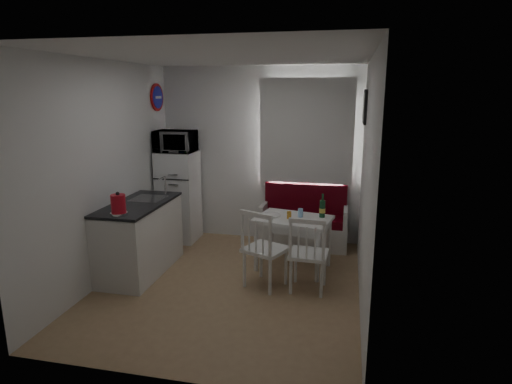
% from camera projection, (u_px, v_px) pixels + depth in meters
% --- Properties ---
extents(floor, '(3.00, 3.50, 0.02)m').
position_uv_depth(floor, '(229.00, 285.00, 5.07)').
color(floor, '#9F7C54').
rests_on(floor, ground).
extents(ceiling, '(3.00, 3.50, 0.02)m').
position_uv_depth(ceiling, '(226.00, 56.00, 4.47)').
color(ceiling, white).
rests_on(ceiling, wall_back).
extents(wall_back, '(3.00, 0.02, 2.60)m').
position_uv_depth(wall_back, '(260.00, 155.00, 6.43)').
color(wall_back, white).
rests_on(wall_back, floor).
extents(wall_front, '(3.00, 0.02, 2.60)m').
position_uv_depth(wall_front, '(162.00, 224.00, 3.11)').
color(wall_front, white).
rests_on(wall_front, floor).
extents(wall_left, '(0.02, 3.50, 2.60)m').
position_uv_depth(wall_left, '(106.00, 172.00, 5.08)').
color(wall_left, white).
rests_on(wall_left, floor).
extents(wall_right, '(0.02, 3.50, 2.60)m').
position_uv_depth(wall_right, '(366.00, 184.00, 4.46)').
color(wall_right, white).
rests_on(wall_right, floor).
extents(window, '(1.22, 0.06, 1.47)m').
position_uv_depth(window, '(307.00, 135.00, 6.19)').
color(window, white).
rests_on(window, wall_back).
extents(curtain, '(1.35, 0.02, 1.50)m').
position_uv_depth(curtain, '(306.00, 132.00, 6.11)').
color(curtain, white).
rests_on(curtain, wall_back).
extents(kitchen_counter, '(0.62, 1.32, 1.16)m').
position_uv_depth(kitchen_counter, '(140.00, 237.00, 5.36)').
color(kitchen_counter, white).
rests_on(kitchen_counter, floor).
extents(wall_sign, '(0.03, 0.40, 0.40)m').
position_uv_depth(wall_sign, '(158.00, 97.00, 6.26)').
color(wall_sign, '#1B1FA4').
rests_on(wall_sign, wall_left).
extents(picture_frame, '(0.04, 0.52, 0.42)m').
position_uv_depth(picture_frame, '(365.00, 107.00, 5.34)').
color(picture_frame, black).
rests_on(picture_frame, wall_right).
extents(bench, '(1.27, 0.49, 0.91)m').
position_uv_depth(bench, '(304.00, 226.00, 6.29)').
color(bench, white).
rests_on(bench, floor).
extents(dining_table, '(1.02, 0.81, 0.68)m').
position_uv_depth(dining_table, '(293.00, 223.00, 5.41)').
color(dining_table, white).
rests_on(dining_table, floor).
extents(chair_left, '(0.57, 0.57, 0.51)m').
position_uv_depth(chair_left, '(264.00, 242.00, 4.83)').
color(chair_left, white).
rests_on(chair_left, floor).
extents(chair_right, '(0.44, 0.42, 0.48)m').
position_uv_depth(chair_right, '(308.00, 247.00, 4.74)').
color(chair_right, white).
rests_on(chair_right, floor).
extents(fridge, '(0.55, 0.55, 1.36)m').
position_uv_depth(fridge, '(179.00, 196.00, 6.49)').
color(fridge, white).
rests_on(fridge, floor).
extents(microwave, '(0.57, 0.39, 0.32)m').
position_uv_depth(microwave, '(175.00, 141.00, 6.25)').
color(microwave, white).
rests_on(microwave, fridge).
extents(kettle, '(0.19, 0.19, 0.25)m').
position_uv_depth(kettle, '(118.00, 204.00, 4.71)').
color(kettle, red).
rests_on(kettle, kitchen_counter).
extents(wine_bottle, '(0.08, 0.08, 0.30)m').
position_uv_depth(wine_bottle, '(322.00, 206.00, 5.38)').
color(wine_bottle, '#154223').
rests_on(wine_bottle, dining_table).
extents(drinking_glass_orange, '(0.06, 0.06, 0.09)m').
position_uv_depth(drinking_glass_orange, '(289.00, 215.00, 5.34)').
color(drinking_glass_orange, orange).
rests_on(drinking_glass_orange, dining_table).
extents(drinking_glass_blue, '(0.06, 0.06, 0.11)m').
position_uv_depth(drinking_glass_blue, '(300.00, 213.00, 5.41)').
color(drinking_glass_blue, '#90C3F6').
rests_on(drinking_glass_blue, dining_table).
extents(plate, '(0.26, 0.26, 0.02)m').
position_uv_depth(plate, '(270.00, 215.00, 5.47)').
color(plate, white).
rests_on(plate, dining_table).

